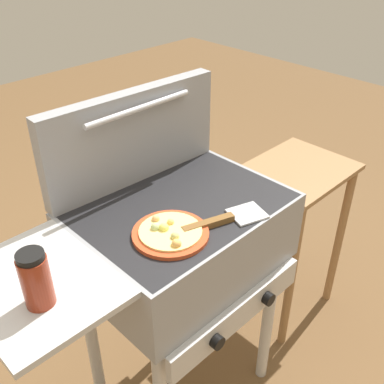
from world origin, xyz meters
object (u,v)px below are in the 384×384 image
Objects in this scene: pizza_cheese at (170,233)px; prep_table at (292,212)px; grill at (179,243)px; spatula at (225,220)px; sauce_jar at (36,279)px.

prep_table is at bearing 6.80° from pizza_cheese.
spatula reaches higher than grill.
grill is 0.71m from prep_table.
spatula is at bearing -9.27° from sauce_jar.
sauce_jar reaches higher than grill.
grill is 0.54m from sauce_jar.
grill is 0.21m from pizza_cheese.
pizza_cheese reaches higher than prep_table.
pizza_cheese is at bearing -173.20° from prep_table.
sauce_jar is (-0.49, -0.07, 0.22)m from grill.
sauce_jar reaches higher than spatula.
pizza_cheese is 0.87m from prep_table.
pizza_cheese reaches higher than spatula.
pizza_cheese is at bearing -3.68° from sauce_jar.
pizza_cheese is at bearing -141.78° from grill.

